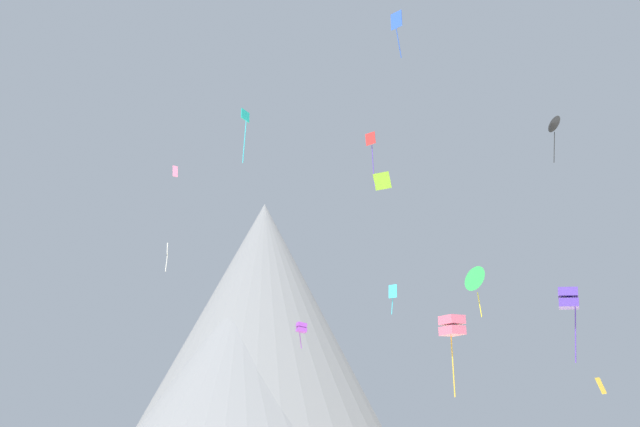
{
  "coord_description": "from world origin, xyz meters",
  "views": [
    {
      "loc": [
        -0.82,
        -35.17,
        2.9
      ],
      "look_at": [
        -2.0,
        31.35,
        22.24
      ],
      "focal_mm": 49.38,
      "sensor_mm": 36.0,
      "label": 1
    }
  ],
  "objects_px": {
    "kite_pink_high": "(175,171)",
    "kite_red_high": "(371,146)",
    "kite_rainbow_low": "(452,326)",
    "kite_lime_mid": "(382,181)",
    "kite_blue_high": "(397,23)",
    "kite_violet_mid": "(301,328)",
    "kite_black_high": "(553,124)",
    "kite_indigo_low": "(568,299)",
    "rock_massif": "(255,354)",
    "kite_teal_high": "(245,123)",
    "kite_gold_low": "(601,386)",
    "kite_cyan_mid": "(393,293)",
    "kite_green_mid": "(475,279)",
    "kite_white_mid": "(167,252)"
  },
  "relations": [
    {
      "from": "kite_pink_high",
      "to": "kite_red_high",
      "type": "bearing_deg",
      "value": 175.62
    },
    {
      "from": "kite_rainbow_low",
      "to": "kite_lime_mid",
      "type": "xyz_separation_m",
      "value": [
        -4.82,
        -3.86,
        9.24
      ]
    },
    {
      "from": "kite_blue_high",
      "to": "kite_violet_mid",
      "type": "xyz_separation_m",
      "value": [
        -8.64,
        22.54,
        -21.85
      ]
    },
    {
      "from": "kite_pink_high",
      "to": "kite_blue_high",
      "type": "height_order",
      "value": "kite_blue_high"
    },
    {
      "from": "kite_black_high",
      "to": "kite_indigo_low",
      "type": "xyz_separation_m",
      "value": [
        -10.19,
        -38.71,
        -27.57
      ]
    },
    {
      "from": "rock_massif",
      "to": "kite_teal_high",
      "type": "height_order",
      "value": "rock_massif"
    },
    {
      "from": "rock_massif",
      "to": "kite_blue_high",
      "type": "xyz_separation_m",
      "value": [
        18.22,
        -75.71,
        17.85
      ]
    },
    {
      "from": "kite_gold_low",
      "to": "kite_red_high",
      "type": "height_order",
      "value": "kite_red_high"
    },
    {
      "from": "kite_teal_high",
      "to": "kite_blue_high",
      "type": "distance_m",
      "value": 15.49
    },
    {
      "from": "kite_indigo_low",
      "to": "kite_pink_high",
      "type": "height_order",
      "value": "kite_pink_high"
    },
    {
      "from": "kite_rainbow_low",
      "to": "kite_pink_high",
      "type": "bearing_deg",
      "value": 12.04
    },
    {
      "from": "kite_cyan_mid",
      "to": "kite_green_mid",
      "type": "bearing_deg",
      "value": 17.76
    },
    {
      "from": "rock_massif",
      "to": "kite_gold_low",
      "type": "xyz_separation_m",
      "value": [
        36.52,
        -61.94,
        -10.59
      ]
    },
    {
      "from": "kite_lime_mid",
      "to": "kite_blue_high",
      "type": "xyz_separation_m",
      "value": [
        2.0,
        9.3,
        16.85
      ]
    },
    {
      "from": "kite_white_mid",
      "to": "kite_cyan_mid",
      "type": "bearing_deg",
      "value": 128.55
    },
    {
      "from": "kite_green_mid",
      "to": "kite_gold_low",
      "type": "relative_size",
      "value": 3.09
    },
    {
      "from": "kite_rainbow_low",
      "to": "kite_lime_mid",
      "type": "height_order",
      "value": "kite_lime_mid"
    },
    {
      "from": "kite_red_high",
      "to": "kite_blue_high",
      "type": "height_order",
      "value": "kite_blue_high"
    },
    {
      "from": "rock_massif",
      "to": "kite_rainbow_low",
      "type": "bearing_deg",
      "value": -75.47
    },
    {
      "from": "kite_gold_low",
      "to": "kite_violet_mid",
      "type": "relative_size",
      "value": 0.6
    },
    {
      "from": "kite_cyan_mid",
      "to": "kite_black_high",
      "type": "relative_size",
      "value": 0.55
    },
    {
      "from": "kite_green_mid",
      "to": "kite_red_high",
      "type": "relative_size",
      "value": 0.91
    },
    {
      "from": "kite_green_mid",
      "to": "kite_black_high",
      "type": "relative_size",
      "value": 0.84
    },
    {
      "from": "kite_green_mid",
      "to": "kite_violet_mid",
      "type": "xyz_separation_m",
      "value": [
        -16.55,
        7.41,
        -3.36
      ]
    },
    {
      "from": "kite_lime_mid",
      "to": "kite_blue_high",
      "type": "height_order",
      "value": "kite_blue_high"
    },
    {
      "from": "kite_cyan_mid",
      "to": "kite_teal_high",
      "type": "relative_size",
      "value": 0.71
    },
    {
      "from": "kite_teal_high",
      "to": "kite_indigo_low",
      "type": "distance_m",
      "value": 28.34
    },
    {
      "from": "kite_gold_low",
      "to": "kite_lime_mid",
      "type": "bearing_deg",
      "value": -137.46
    },
    {
      "from": "kite_blue_high",
      "to": "kite_violet_mid",
      "type": "relative_size",
      "value": 1.6
    },
    {
      "from": "kite_black_high",
      "to": "kite_pink_high",
      "type": "distance_m",
      "value": 43.75
    },
    {
      "from": "kite_red_high",
      "to": "kite_indigo_low",
      "type": "xyz_separation_m",
      "value": [
        11.48,
        -20.66,
        -18.2
      ]
    },
    {
      "from": "kite_white_mid",
      "to": "kite_pink_high",
      "type": "relative_size",
      "value": 2.54
    },
    {
      "from": "kite_cyan_mid",
      "to": "kite_indigo_low",
      "type": "height_order",
      "value": "kite_cyan_mid"
    },
    {
      "from": "kite_red_high",
      "to": "kite_blue_high",
      "type": "xyz_separation_m",
      "value": [
        1.83,
        -10.51,
        6.9
      ]
    },
    {
      "from": "rock_massif",
      "to": "kite_cyan_mid",
      "type": "bearing_deg",
      "value": -70.09
    },
    {
      "from": "rock_massif",
      "to": "kite_pink_high",
      "type": "relative_size",
      "value": 58.3
    },
    {
      "from": "kite_black_high",
      "to": "kite_teal_high",
      "type": "relative_size",
      "value": 1.31
    },
    {
      "from": "kite_teal_high",
      "to": "kite_blue_high",
      "type": "xyz_separation_m",
      "value": [
        12.25,
        1.4,
        9.39
      ]
    },
    {
      "from": "kite_white_mid",
      "to": "kite_pink_high",
      "type": "xyz_separation_m",
      "value": [
        1.84,
        -7.35,
        6.39
      ]
    },
    {
      "from": "rock_massif",
      "to": "kite_white_mid",
      "type": "bearing_deg",
      "value": -95.05
    },
    {
      "from": "kite_green_mid",
      "to": "kite_black_high",
      "type": "height_order",
      "value": "kite_black_high"
    },
    {
      "from": "kite_blue_high",
      "to": "kite_cyan_mid",
      "type": "bearing_deg",
      "value": 173.3
    },
    {
      "from": "kite_indigo_low",
      "to": "kite_lime_mid",
      "type": "distance_m",
      "value": 14.31
    },
    {
      "from": "kite_white_mid",
      "to": "kite_black_high",
      "type": "distance_m",
      "value": 45.89
    },
    {
      "from": "kite_green_mid",
      "to": "kite_violet_mid",
      "type": "bearing_deg",
      "value": 27.39
    },
    {
      "from": "kite_green_mid",
      "to": "kite_indigo_low",
      "type": "distance_m",
      "value": 26.18
    },
    {
      "from": "kite_cyan_mid",
      "to": "kite_red_high",
      "type": "height_order",
      "value": "kite_red_high"
    },
    {
      "from": "kite_gold_low",
      "to": "kite_violet_mid",
      "type": "xyz_separation_m",
      "value": [
        -26.94,
        8.76,
        6.59
      ]
    },
    {
      "from": "rock_massif",
      "to": "kite_green_mid",
      "type": "xyz_separation_m",
      "value": [
        26.13,
        -60.59,
        -0.64
      ]
    },
    {
      "from": "kite_lime_mid",
      "to": "kite_violet_mid",
      "type": "bearing_deg",
      "value": 146.33
    }
  ]
}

